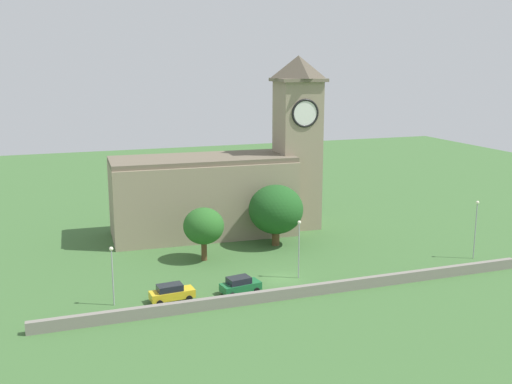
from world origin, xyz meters
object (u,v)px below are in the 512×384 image
streetlamp_west_end (112,266)px  streetlamp_central (476,221)px  car_green (240,285)px  streetlamp_west_mid (299,240)px  church (225,183)px  tree_churchyard (204,226)px  car_yellow (172,293)px  tree_riverside_east (276,209)px

streetlamp_west_end → streetlamp_central: (46.14, 0.17, 0.74)m
car_green → streetlamp_west_mid: bearing=16.3°
car_green → streetlamp_central: bearing=2.6°
streetlamp_west_mid → church: bearing=96.3°
tree_churchyard → car_yellow: bearing=-119.2°
car_yellow → church: bearing=61.1°
car_yellow → tree_churchyard: size_ratio=0.70×
car_green → streetlamp_west_end: (-13.59, 1.28, 3.38)m
car_green → tree_riverside_east: (10.30, 15.54, 4.18)m
church → tree_riverside_east: bearing=-62.0°
church → tree_riverside_east: church is taller
streetlamp_central → church: bearing=139.6°
streetlamp_central → streetlamp_west_end: bearing=-179.8°
church → car_yellow: (-13.24, -24.02, -6.57)m
car_green → streetlamp_west_end: streetlamp_west_end is taller
car_yellow → car_green: (7.63, -0.33, 0.00)m
tree_churchyard → car_green: bearing=-86.2°
streetlamp_west_mid → car_green: bearing=-163.7°
car_yellow → streetlamp_west_end: bearing=171.0°
car_green → tree_riverside_east: 19.10m
streetlamp_west_mid → tree_churchyard: bearing=131.3°
car_green → car_yellow: bearing=177.5°
streetlamp_west_mid → tree_churchyard: (-8.89, 10.14, -0.14)m
car_green → streetlamp_west_mid: size_ratio=0.66×
car_green → tree_churchyard: 13.03m
streetlamp_central → tree_riverside_east: tree_riverside_east is taller
church → streetlamp_west_mid: church is taller
tree_churchyard → tree_riverside_east: 11.55m
church → car_green: (-5.62, -24.36, -6.56)m
streetlamp_west_end → car_green: bearing=-5.4°
church → tree_churchyard: church is taller
tree_churchyard → church: bearing=61.5°
streetlamp_west_mid → car_yellow: bearing=-172.6°
church → car_green: size_ratio=6.84×
car_yellow → streetlamp_central: bearing=1.6°
streetlamp_west_end → tree_churchyard: size_ratio=0.92×
streetlamp_west_mid → streetlamp_central: 24.51m
streetlamp_central → tree_churchyard: size_ratio=1.11×
car_green → streetlamp_central: 32.84m
car_yellow → car_green: size_ratio=1.04×
streetlamp_west_end → tree_riverside_east: size_ratio=0.75×
tree_churchyard → tree_riverside_east: tree_riverside_east is taller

